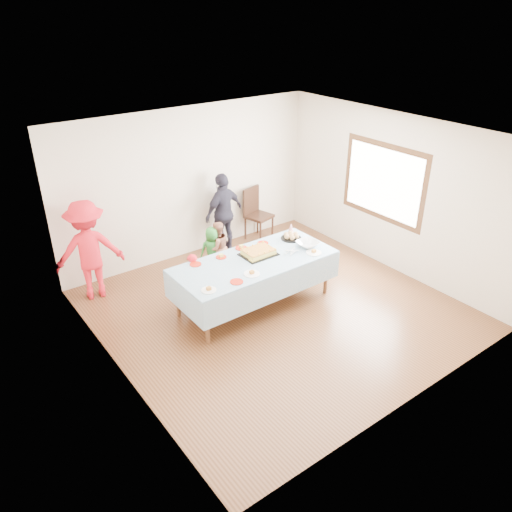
{
  "coord_description": "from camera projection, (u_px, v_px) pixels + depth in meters",
  "views": [
    {
      "loc": [
        -4.11,
        -5.03,
        4.3
      ],
      "look_at": [
        -0.16,
        0.3,
        0.85
      ],
      "focal_mm": 35.0,
      "sensor_mm": 36.0,
      "label": 1
    }
  ],
  "objects": [
    {
      "name": "dining_chair",
      "position": [
        256.0,
        211.0,
        9.79
      ],
      "size": [
        0.54,
        0.54,
        1.03
      ],
      "rotation": [
        0.0,
        0.0,
        0.25
      ],
      "color": "black",
      "rests_on": "ground"
    },
    {
      "name": "plate_red_far_d",
      "position": [
        263.0,
        243.0,
        8.03
      ],
      "size": [
        0.18,
        0.18,
        0.01
      ],
      "primitive_type": "cylinder",
      "color": "red",
      "rests_on": "party_table"
    },
    {
      "name": "plate_red_far_b",
      "position": [
        221.0,
        257.0,
        7.59
      ],
      "size": [
        0.17,
        0.17,
        0.01
      ],
      "primitive_type": "cylinder",
      "color": "red",
      "rests_on": "party_table"
    },
    {
      "name": "toddler_mid",
      "position": [
        212.0,
        251.0,
        8.55
      ],
      "size": [
        0.49,
        0.4,
        0.87
      ],
      "primitive_type": "imported",
      "rotation": [
        0.0,
        0.0,
        2.8
      ],
      "color": "#2A7E2D",
      "rests_on": "ground"
    },
    {
      "name": "fork_pile",
      "position": [
        292.0,
        251.0,
        7.71
      ],
      "size": [
        0.24,
        0.18,
        0.07
      ],
      "primitive_type": null,
      "color": "white",
      "rests_on": "party_table"
    },
    {
      "name": "toddler_right",
      "position": [
        218.0,
        248.0,
        8.59
      ],
      "size": [
        0.47,
        0.37,
        0.94
      ],
      "primitive_type": "imported",
      "rotation": [
        0.0,
        0.0,
        3.12
      ],
      "color": "#AD6C50",
      "rests_on": "ground"
    },
    {
      "name": "plate_white_left",
      "position": [
        209.0,
        290.0,
        6.73
      ],
      "size": [
        0.21,
        0.21,
        0.01
      ],
      "primitive_type": "cylinder",
      "color": "white",
      "rests_on": "party_table"
    },
    {
      "name": "plate_red_far_c",
      "position": [
        241.0,
        248.0,
        7.87
      ],
      "size": [
        0.2,
        0.2,
        0.01
      ],
      "primitive_type": "cylinder",
      "color": "red",
      "rests_on": "party_table"
    },
    {
      "name": "adult_right",
      "position": [
        224.0,
        213.0,
        9.23
      ],
      "size": [
        0.95,
        0.55,
        1.52
      ],
      "primitive_type": "imported",
      "rotation": [
        0.0,
        0.0,
        3.35
      ],
      "color": "#292736",
      "rests_on": "ground"
    },
    {
      "name": "party_hat",
      "position": [
        291.0,
        227.0,
        8.39
      ],
      "size": [
        0.09,
        0.09,
        0.16
      ],
      "primitive_type": "cone",
      "color": "silver",
      "rests_on": "party_table"
    },
    {
      "name": "ground",
      "position": [
        276.0,
        309.0,
        7.74
      ],
      "size": [
        5.0,
        5.0,
        0.0
      ],
      "primitive_type": "plane",
      "color": "#4E2C16",
      "rests_on": "ground"
    },
    {
      "name": "toddler_left",
      "position": [
        193.0,
        279.0,
        7.69
      ],
      "size": [
        0.36,
        0.27,
        0.87
      ],
      "primitive_type": "imported",
      "rotation": [
        0.0,
        0.0,
        2.91
      ],
      "color": "red",
      "rests_on": "ground"
    },
    {
      "name": "plate_red_far_a",
      "position": [
        196.0,
        264.0,
        7.39
      ],
      "size": [
        0.18,
        0.18,
        0.01
      ],
      "primitive_type": "cylinder",
      "color": "red",
      "rests_on": "party_table"
    },
    {
      "name": "birthday_cake",
      "position": [
        258.0,
        252.0,
        7.65
      ],
      "size": [
        0.53,
        0.41,
        0.09
      ],
      "color": "black",
      "rests_on": "party_table"
    },
    {
      "name": "rolls_tray",
      "position": [
        291.0,
        236.0,
        8.16
      ],
      "size": [
        0.34,
        0.34,
        0.1
      ],
      "color": "black",
      "rests_on": "party_table"
    },
    {
      "name": "room_walls",
      "position": [
        281.0,
        201.0,
        6.96
      ],
      "size": [
        5.04,
        5.04,
        2.72
      ],
      "color": "beige",
      "rests_on": "ground"
    },
    {
      "name": "plate_white_mid",
      "position": [
        252.0,
        274.0,
        7.13
      ],
      "size": [
        0.24,
        0.24,
        0.01
      ],
      "primitive_type": "cylinder",
      "color": "white",
      "rests_on": "party_table"
    },
    {
      "name": "punch_bowl",
      "position": [
        308.0,
        244.0,
        7.91
      ],
      "size": [
        0.34,
        0.34,
        0.08
      ],
      "primitive_type": "imported",
      "color": "silver",
      "rests_on": "party_table"
    },
    {
      "name": "party_table",
      "position": [
        255.0,
        263.0,
        7.54
      ],
      "size": [
        2.5,
        1.1,
        0.78
      ],
      "color": "#55351D",
      "rests_on": "ground"
    },
    {
      "name": "plate_white_right",
      "position": [
        314.0,
        253.0,
        7.72
      ],
      "size": [
        0.24,
        0.24,
        0.01
      ],
      "primitive_type": "cylinder",
      "color": "white",
      "rests_on": "party_table"
    },
    {
      "name": "adult_left",
      "position": [
        89.0,
        250.0,
        7.74
      ],
      "size": [
        1.15,
        0.81,
        1.63
      ],
      "primitive_type": "imported",
      "rotation": [
        0.0,
        0.0,
        2.93
      ],
      "color": "red",
      "rests_on": "ground"
    },
    {
      "name": "plate_red_near",
      "position": [
        237.0,
        282.0,
        6.93
      ],
      "size": [
        0.19,
        0.19,
        0.01
      ],
      "primitive_type": "cylinder",
      "color": "red",
      "rests_on": "party_table"
    }
  ]
}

